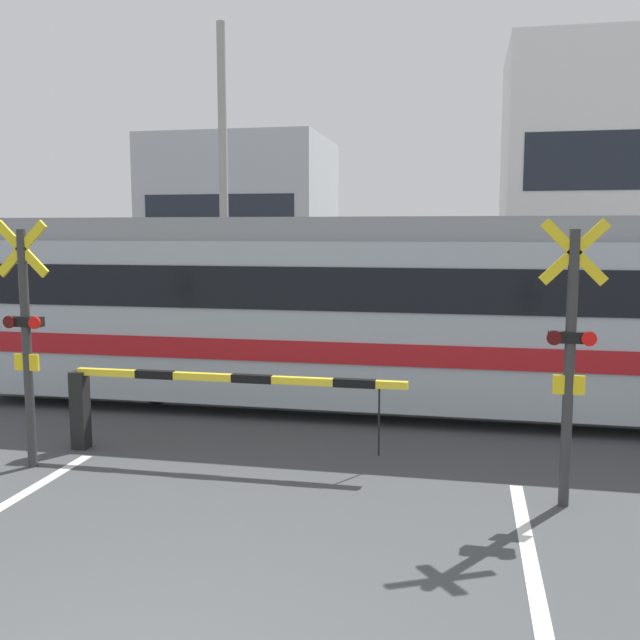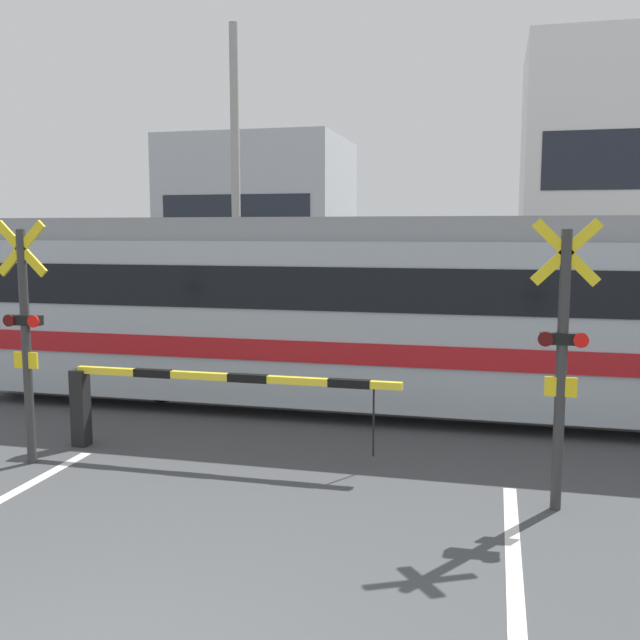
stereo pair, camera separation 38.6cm
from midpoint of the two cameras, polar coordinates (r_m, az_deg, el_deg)
The scene contains 11 objects.
rail_track_near at distance 11.45m, azimuth 2.08°, elevation -7.21°, with size 50.00×0.10×0.08m.
rail_track_far at distance 12.82m, azimuth 3.39°, elevation -5.65°, with size 50.00×0.10×0.08m.
commuter_train at distance 11.65m, azimuth 12.64°, elevation 0.94°, with size 16.16×3.06×3.08m.
crossing_barrier_near at distance 9.44m, azimuth -11.10°, elevation -5.65°, with size 4.43×0.20×1.10m.
crossing_barrier_far at distance 14.59m, azimuth 11.40°, elevation -1.13°, with size 4.43×0.20×1.10m.
crossing_signal_left at distance 9.34m, azimuth -21.42°, elevation -0.88°, with size 0.68×0.15×3.01m.
crossing_signal_right at distance 7.69m, azimuth 20.16°, elevation -2.47°, with size 0.68×0.15×3.01m.
pedestrian at distance 18.00m, azimuth 2.47°, elevation 1.15°, with size 0.38×0.22×1.72m.
building_left_of_street at distance 28.20m, azimuth -4.37°, elevation 7.79°, with size 6.53×5.71×6.37m.
building_right_of_street at distance 27.16m, azimuth 22.83°, elevation 10.25°, with size 6.14×5.71×9.18m.
utility_pole_streetside at distance 18.03m, azimuth -6.14°, elevation 10.47°, with size 0.22×0.22×7.86m.
Camera 2 is at (2.43, -3.27, 2.89)m, focal length 40.00 mm.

